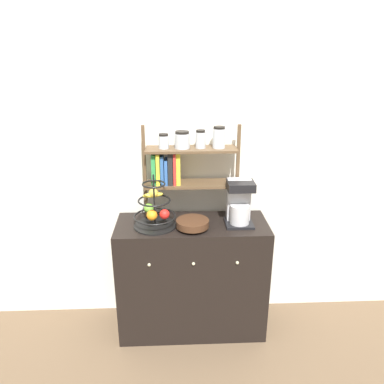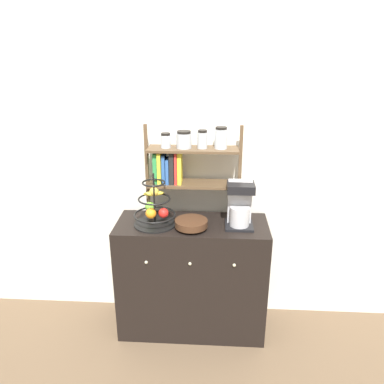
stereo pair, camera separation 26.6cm
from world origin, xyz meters
The scene contains 7 objects.
ground_plane centered at (0.00, 0.00, 0.00)m, with size 12.00×12.00×0.00m, color brown.
wall_back centered at (0.00, 0.49, 1.30)m, with size 7.00×0.05×2.60m, color silver.
sideboard centered at (0.00, 0.22, 0.46)m, with size 1.12×0.47×0.91m.
coffee_maker centered at (0.34, 0.22, 1.07)m, with size 0.20×0.20×0.33m.
fruit_stand centered at (-0.27, 0.19, 1.04)m, with size 0.31×0.31×0.39m.
wooden_bowl centered at (0.00, 0.13, 0.95)m, with size 0.23×0.23×0.07m.
shelf_hutch centered at (-0.06, 0.34, 1.36)m, with size 0.70×0.20×0.71m.
Camera 2 is at (0.15, -2.27, 2.08)m, focal length 35.00 mm.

